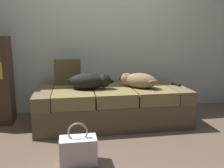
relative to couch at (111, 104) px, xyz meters
name	(u,v)px	position (x,y,z in m)	size (l,w,h in m)	color
ground_plane	(129,157)	(0.00, -0.98, -0.23)	(10.00, 10.00, 0.00)	brown
back_wall	(104,15)	(0.00, 0.63, 1.17)	(6.40, 0.10, 2.80)	silver
couch	(111,104)	(0.00, 0.00, 0.00)	(1.87, 0.93, 0.46)	brown
dog_dark	(90,81)	(-0.27, -0.07, 0.33)	(0.59, 0.31, 0.20)	black
dog_tan	(138,80)	(0.33, -0.09, 0.33)	(0.49, 0.43, 0.19)	#886A4C
tv_remote	(176,85)	(0.86, -0.04, 0.24)	(0.04, 0.15, 0.02)	black
throw_pillow	(68,72)	(-0.54, 0.26, 0.40)	(0.34, 0.12, 0.34)	brown
handbag	(78,150)	(-0.46, -1.02, -0.10)	(0.32, 0.18, 0.38)	silver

